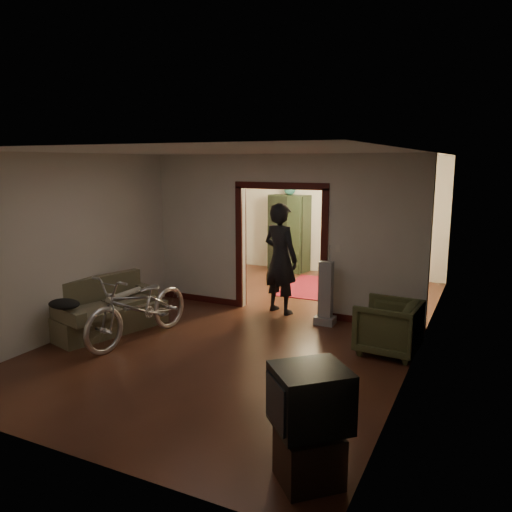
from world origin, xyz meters
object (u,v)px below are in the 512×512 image
Objects in this scene: bicycle at (139,306)px; armchair at (388,327)px; sofa at (107,305)px; locker at (289,233)px; person at (281,258)px; desk at (374,267)px.

armchair is at bearing 24.44° from bicycle.
sofa is 5.54m from locker.
person reaches higher than desk.
desk is at bearing 2.75° from locker.
armchair is at bearing 170.84° from person.
bicycle is (0.76, -0.15, 0.11)m from sofa.
desk is (2.18, -0.35, -0.60)m from locker.
bicycle is at bearing -94.83° from desk.
person is at bearing -114.16° from armchair.
bicycle is 5.60m from locker.
sofa is at bearing -102.09° from desk.
sofa is at bearing -87.94° from locker.
person is at bearing 65.69° from bicycle.
bicycle is 5.74m from desk.
armchair is 0.91× the size of desk.
bicycle is 3.66m from armchair.
locker is 2.04× the size of desk.
bicycle reaches higher than desk.
locker is 2.29m from desk.
locker is (0.17, 5.58, 0.41)m from bicycle.
person is at bearing -58.75° from locker.
bicycle is 2.42× the size of armchair.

